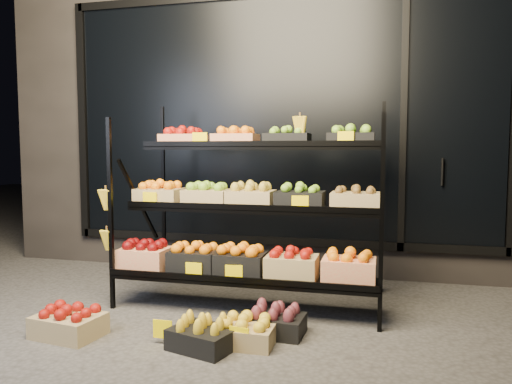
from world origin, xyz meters
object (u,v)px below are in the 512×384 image
(floor_crate_midright, at_px, (245,331))
(display_rack, at_px, (250,207))
(floor_crate_left, at_px, (69,322))
(floor_crate_midleft, at_px, (202,335))

(floor_crate_midright, bearing_deg, display_rack, 103.17)
(floor_crate_left, relative_size, floor_crate_midright, 1.26)
(floor_crate_left, relative_size, floor_crate_midleft, 1.03)
(floor_crate_midleft, distance_m, floor_crate_midright, 0.27)
(floor_crate_left, distance_m, floor_crate_midleft, 0.95)
(floor_crate_left, bearing_deg, floor_crate_midleft, 9.11)
(floor_crate_midleft, relative_size, floor_crate_midright, 1.22)
(floor_crate_midleft, xyz_separation_m, floor_crate_midright, (0.24, 0.13, -0.00))
(display_rack, relative_size, floor_crate_midleft, 4.79)
(floor_crate_midleft, height_order, floor_crate_midright, floor_crate_midleft)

